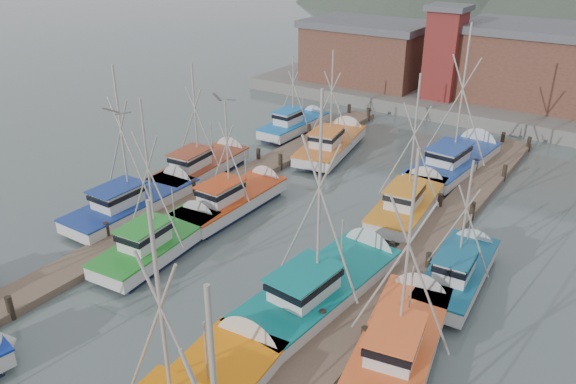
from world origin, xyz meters
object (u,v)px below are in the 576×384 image
Objects in this scene: lookout_tower at (444,52)px; boat_4 at (165,240)px; boat_8 at (237,198)px; boat_12 at (333,143)px.

boat_4 is (-2.62, -33.87, -4.87)m from lookout_tower.
lookout_tower reaches higher than boat_4.
boat_4 is 1.07× the size of boat_8.
boat_12 is (-0.05, 12.05, 0.00)m from boat_8.
lookout_tower is at bearing 80.33° from boat_4.
boat_12 is (-0.10, 18.28, -0.00)m from boat_4.
boat_8 is at bearing 85.27° from boat_4.
boat_8 is 0.89× the size of boat_12.
lookout_tower is 0.86× the size of boat_12.
lookout_tower reaches higher than boat_12.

